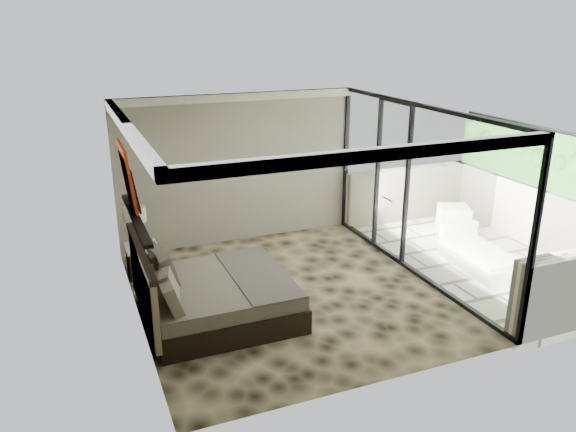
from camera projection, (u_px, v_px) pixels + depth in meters
name	position (u px, v px, depth m)	size (l,w,h in m)	color
floor	(288.00, 294.00, 8.72)	(5.00, 5.00, 0.00)	black
ceiling	(288.00, 114.00, 7.80)	(4.50, 5.00, 0.02)	silver
back_wall	(238.00, 169.00, 10.44)	(4.50, 0.02, 2.80)	gray
left_wall	(133.00, 228.00, 7.46)	(0.02, 5.00, 2.80)	gray
glass_wall	(417.00, 192.00, 9.06)	(0.08, 5.00, 2.80)	white
terrace_slab	(482.00, 261.00, 10.07)	(3.00, 5.00, 0.12)	#BAB69F
parapet_far	(544.00, 219.00, 10.35)	(0.30, 5.00, 1.10)	beige
foliage_hedge	(553.00, 161.00, 9.99)	(0.36, 4.60, 1.10)	#357C26
picture_ledge	(136.00, 218.00, 7.54)	(0.12, 2.20, 0.05)	black
bed	(212.00, 296.00, 7.92)	(2.08, 2.02, 1.15)	black
nightstand	(143.00, 260.00, 9.30)	(0.52, 0.52, 0.52)	black
table_lamp	(135.00, 221.00, 9.10)	(0.36, 0.36, 0.66)	black
abstract_canvas	(127.00, 176.00, 7.78)	(0.04, 0.90, 0.90)	#B6360F
framed_print	(133.00, 189.00, 7.71)	(0.03, 0.50, 0.60)	black
ottoman	(453.00, 220.00, 11.11)	(0.56, 0.56, 0.56)	white
lounger	(479.00, 257.00, 9.61)	(0.83, 1.53, 0.58)	white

